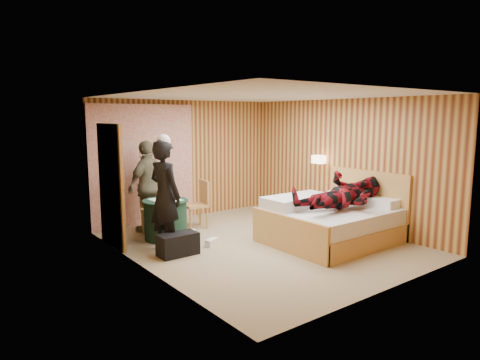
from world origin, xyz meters
TOP-DOWN VIEW (x-y plane):
  - floor at (0.00, 0.00)m, footprint 4.20×5.00m
  - ceiling at (0.00, 0.00)m, footprint 4.20×5.00m
  - wall_back at (0.00, 2.50)m, footprint 4.20×0.02m
  - wall_left at (-2.10, 0.00)m, footprint 0.02×5.00m
  - wall_right at (2.10, 0.00)m, footprint 0.02×5.00m
  - curtain at (-1.00, 2.43)m, footprint 2.20×0.08m
  - doorway at (-2.06, 1.40)m, footprint 0.06×0.90m
  - wall_lamp at (1.92, 0.45)m, footprint 0.26×0.24m
  - bed at (1.12, -0.63)m, footprint 2.17×1.71m
  - nightstand at (1.88, 0.30)m, footprint 0.40×0.54m
  - round_table at (-1.15, 1.22)m, footprint 0.81×0.81m
  - chair_far at (-1.12, 1.86)m, footprint 0.54×0.54m
  - chair_near at (-0.26, 1.54)m, footprint 0.48×0.48m
  - duffel_bag at (-1.43, 0.29)m, footprint 0.62×0.33m
  - sneaker_left at (-0.78, 1.11)m, footprint 0.30×0.20m
  - sneaker_right at (-0.73, 0.39)m, footprint 0.28×0.20m
  - woman_standing at (-1.45, 0.64)m, footprint 0.55×0.73m
  - man_at_table at (-1.15, 1.90)m, footprint 1.09×0.79m
  - man_on_bed at (1.15, -0.86)m, footprint 0.86×0.67m
  - book_lower at (1.88, 0.25)m, footprint 0.17×0.23m
  - book_upper at (1.88, 0.25)m, footprint 0.27×0.28m
  - cup_nightstand at (1.88, 0.43)m, footprint 0.12×0.12m
  - cup_table at (-1.05, 1.17)m, footprint 0.14×0.14m

SIDE VIEW (x-z plane):
  - floor at x=0.00m, z-range -0.01..0.01m
  - sneaker_right at x=-0.73m, z-range 0.00..0.12m
  - sneaker_left at x=-0.78m, z-range 0.00..0.12m
  - duffel_bag at x=-1.43m, z-range 0.00..0.35m
  - nightstand at x=1.88m, z-range 0.01..0.53m
  - bed at x=1.12m, z-range -0.25..0.93m
  - round_table at x=-1.15m, z-range 0.00..0.72m
  - book_lower at x=1.88m, z-range 0.52..0.54m
  - chair_near at x=-0.26m, z-range 0.07..1.00m
  - chair_far at x=-1.12m, z-range 0.07..1.00m
  - book_upper at x=1.88m, z-range 0.55..0.56m
  - cup_nightstand at x=1.88m, z-range 0.52..0.62m
  - cup_table at x=-1.05m, z-range 0.71..0.81m
  - man_at_table at x=-1.15m, z-range 0.00..1.72m
  - woman_standing at x=-1.45m, z-range 0.00..1.80m
  - man_on_bed at x=1.15m, z-range 0.13..1.90m
  - doorway at x=-2.06m, z-range 0.00..2.05m
  - curtain at x=-1.00m, z-range 0.00..2.40m
  - wall_back at x=0.00m, z-range 0.00..2.50m
  - wall_left at x=-2.10m, z-range 0.00..2.50m
  - wall_right at x=2.10m, z-range 0.00..2.50m
  - wall_lamp at x=1.92m, z-range 1.22..1.38m
  - ceiling at x=0.00m, z-range 2.50..2.50m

